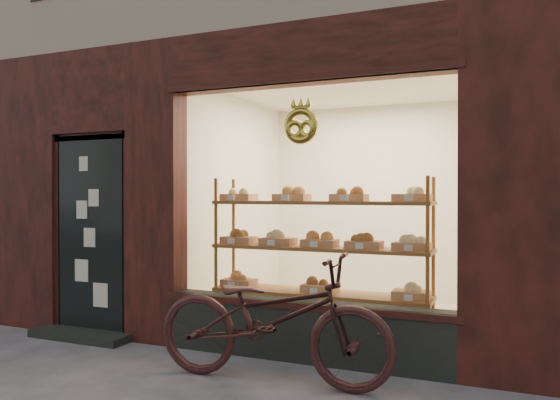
% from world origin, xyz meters
% --- Properties ---
extents(display_shelf, '(2.20, 0.45, 1.70)m').
position_xyz_m(display_shelf, '(0.45, 2.55, 0.87)').
color(display_shelf, brown).
rests_on(display_shelf, ground).
extents(bicycle, '(2.05, 0.81, 1.06)m').
position_xyz_m(bicycle, '(0.41, 1.46, 0.53)').
color(bicycle, '#351A1A').
rests_on(bicycle, ground).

